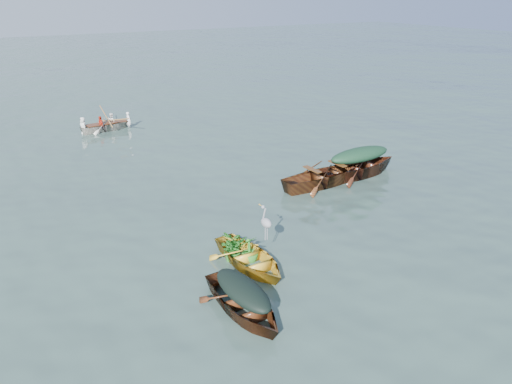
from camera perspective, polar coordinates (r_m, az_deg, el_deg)
ground at (r=15.18m, az=4.74°, el=-3.29°), size 140.00×140.00×0.00m
yellow_dinghy at (r=12.78m, az=-0.74°, el=-8.48°), size 1.61×3.31×0.87m
dark_covered_boat at (r=11.15m, az=-1.48°, el=-13.61°), size 1.40×3.50×0.85m
green_tarp_boat at (r=19.05m, az=11.58°, el=1.77°), size 4.89×1.64×1.16m
open_wooden_boat at (r=18.01m, az=7.77°, el=0.81°), size 4.80×1.64×1.13m
rowed_boat at (r=25.89m, az=-16.63°, el=6.76°), size 3.68×1.50×0.81m
dark_tarp_cover at (r=10.80m, az=-1.51°, el=-10.92°), size 0.77×1.93×0.40m
green_tarp_cover at (r=18.78m, az=11.78°, el=4.17°), size 2.69×0.90×0.52m
thwart_benches at (r=17.80m, az=7.87°, el=2.56°), size 2.41×0.97×0.04m
heron at (r=12.66m, az=1.18°, el=-4.17°), size 0.31×0.42×0.92m
dinghy_weeds at (r=12.84m, az=-2.03°, el=-4.58°), size 0.76×0.94×0.60m
rowers at (r=25.70m, az=-16.82°, el=8.44°), size 2.60×1.26×0.76m
oars at (r=25.78m, az=-16.73°, el=7.69°), size 0.91×2.65×0.06m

